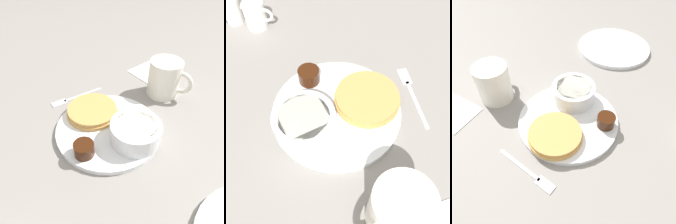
# 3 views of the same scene
# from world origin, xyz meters

# --- Properties ---
(ground_plane) EXTENTS (4.00, 4.00, 0.00)m
(ground_plane) POSITION_xyz_m (0.00, 0.00, 0.00)
(ground_plane) COLOR gray
(plate) EXTENTS (0.24, 0.24, 0.01)m
(plate) POSITION_xyz_m (0.00, 0.00, 0.01)
(plate) COLOR white
(plate) RESTS_ON ground_plane
(pancake_stack) EXTENTS (0.12, 0.12, 0.02)m
(pancake_stack) POSITION_xyz_m (-0.02, 0.06, 0.02)
(pancake_stack) COLOR tan
(pancake_stack) RESTS_ON plate
(bowl) EXTENTS (0.11, 0.11, 0.05)m
(bowl) POSITION_xyz_m (0.04, -0.06, 0.04)
(bowl) COLOR white
(bowl) RESTS_ON plate
(syrup_cup) EXTENTS (0.04, 0.04, 0.03)m
(syrup_cup) POSITION_xyz_m (-0.07, -0.05, 0.03)
(syrup_cup) COLOR #38190A
(syrup_cup) RESTS_ON plate
(butter_ramekin) EXTENTS (0.05, 0.05, 0.04)m
(butter_ramekin) POSITION_xyz_m (0.03, -0.08, 0.03)
(butter_ramekin) COLOR white
(butter_ramekin) RESTS_ON plate
(coffee_mug) EXTENTS (0.09, 0.11, 0.10)m
(coffee_mug) POSITION_xyz_m (0.20, 0.07, 0.05)
(coffee_mug) COLOR silver
(coffee_mug) RESTS_ON ground_plane
(creamer_pitcher_near) EXTENTS (0.05, 0.07, 0.06)m
(creamer_pitcher_near) POSITION_xyz_m (-0.26, -0.16, 0.03)
(creamer_pitcher_near) COLOR white
(creamer_pitcher_near) RESTS_ON ground_plane
(creamer_pitcher_far) EXTENTS (0.05, 0.05, 0.06)m
(creamer_pitcher_far) POSITION_xyz_m (-0.28, -0.22, 0.03)
(creamer_pitcher_far) COLOR white
(creamer_pitcher_far) RESTS_ON ground_plane
(fork) EXTENTS (0.15, 0.03, 0.00)m
(fork) POSITION_xyz_m (-0.04, 0.15, 0.00)
(fork) COLOR silver
(fork) RESTS_ON ground_plane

